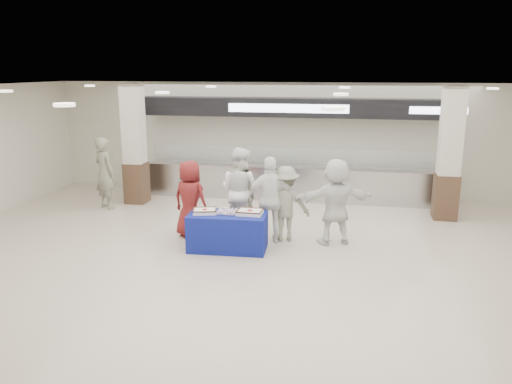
% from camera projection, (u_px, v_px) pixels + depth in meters
% --- Properties ---
extents(ground, '(14.00, 14.00, 0.00)m').
position_uv_depth(ground, '(249.00, 273.00, 8.96)').
color(ground, beige).
rests_on(ground, ground).
extents(serving_line, '(8.70, 0.85, 2.80)m').
position_uv_depth(serving_line, '(289.00, 158.00, 13.83)').
color(serving_line, '#B1B3B9').
rests_on(serving_line, ground).
extents(column_left, '(0.55, 0.55, 3.20)m').
position_uv_depth(column_left, '(135.00, 147.00, 13.33)').
color(column_left, '#3C291B').
rests_on(column_left, ground).
extents(column_right, '(0.55, 0.55, 3.20)m').
position_uv_depth(column_right, '(449.00, 157.00, 11.86)').
color(column_right, '#3C291B').
rests_on(column_right, ground).
extents(display_table, '(1.59, 0.86, 0.75)m').
position_uv_depth(display_table, '(228.00, 232.00, 10.04)').
color(display_table, navy).
rests_on(display_table, ground).
extents(sheet_cake_left, '(0.54, 0.46, 0.10)m').
position_uv_depth(sheet_cake_left, '(205.00, 211.00, 9.99)').
color(sheet_cake_left, white).
rests_on(sheet_cake_left, display_table).
extents(sheet_cake_right, '(0.50, 0.39, 0.10)m').
position_uv_depth(sheet_cake_right, '(250.00, 212.00, 9.91)').
color(sheet_cake_right, white).
rests_on(sheet_cake_right, display_table).
extents(cupcake_tray, '(0.40, 0.31, 0.06)m').
position_uv_depth(cupcake_tray, '(227.00, 212.00, 9.99)').
color(cupcake_tray, '#AEAEB2').
rests_on(cupcake_tray, display_table).
extents(civilian_maroon, '(0.94, 0.75, 1.68)m').
position_uv_depth(civilian_maroon, '(190.00, 199.00, 10.72)').
color(civilian_maroon, maroon).
rests_on(civilian_maroon, ground).
extents(soldier_a, '(0.67, 0.50, 1.68)m').
position_uv_depth(soldier_a, '(241.00, 196.00, 10.97)').
color(soldier_a, slate).
rests_on(soldier_a, ground).
extents(chef_tall, '(1.14, 1.03, 1.92)m').
position_uv_depth(chef_tall, '(240.00, 191.00, 10.95)').
color(chef_tall, white).
rests_on(chef_tall, ground).
extents(chef_short, '(1.13, 0.63, 1.82)m').
position_uv_depth(chef_short, '(271.00, 200.00, 10.38)').
color(chef_short, white).
rests_on(chef_short, ground).
extents(soldier_b, '(1.13, 0.78, 1.60)m').
position_uv_depth(soldier_b, '(285.00, 204.00, 10.50)').
color(soldier_b, slate).
rests_on(soldier_b, ground).
extents(civilian_white, '(1.76, 1.08, 1.81)m').
position_uv_depth(civilian_white, '(335.00, 201.00, 10.28)').
color(civilian_white, white).
rests_on(civilian_white, ground).
extents(soldier_bg, '(0.82, 0.73, 1.87)m').
position_uv_depth(soldier_bg, '(105.00, 173.00, 12.91)').
color(soldier_bg, slate).
rests_on(soldier_bg, ground).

